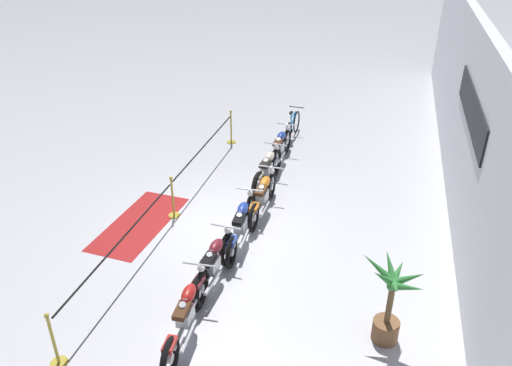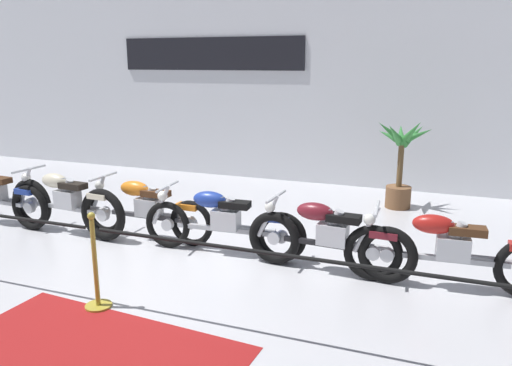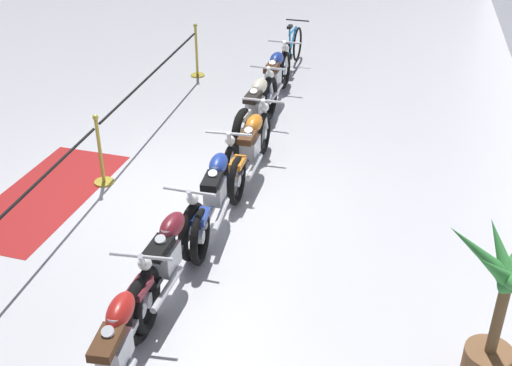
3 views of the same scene
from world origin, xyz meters
name	(u,v)px [view 2 (image 2 of 3)]	position (x,y,z in m)	size (l,w,h in m)	color
ground_plane	(164,264)	(0.00, 0.00, 0.00)	(120.00, 120.00, 0.00)	silver
back_wall	(284,83)	(-0.01, 5.12, 2.10)	(28.00, 0.29, 4.20)	white
motorcycle_cream_1	(65,203)	(-1.98, 0.52, 0.48)	(2.21, 0.62, 0.97)	black
motorcycle_orange_2	(145,209)	(-0.72, 0.73, 0.46)	(2.15, 0.62, 0.91)	black
motorcycle_blue_3	(222,221)	(0.57, 0.59, 0.46)	(2.31, 0.62, 0.91)	black
motorcycle_maroon_4	(328,238)	(2.03, 0.48, 0.46)	(2.12, 0.62, 0.93)	black
motorcycle_red_5	(447,251)	(3.40, 0.50, 0.46)	(2.34, 0.62, 0.92)	black
potted_palm_left_of_row	(401,162)	(2.60, 3.71, 0.84)	(0.98, 1.03, 1.66)	brown
stanchion_mid_left	(96,276)	(-0.05, -1.26, 0.36)	(0.28, 0.28, 1.05)	gold
floor_banner	(100,347)	(0.47, -1.90, 0.00)	(2.72, 1.21, 0.01)	maroon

